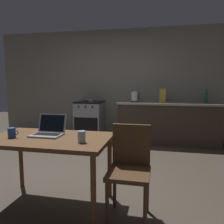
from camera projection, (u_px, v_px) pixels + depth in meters
ground_plane at (80, 175)px, 3.18m from camera, size 12.00×12.00×0.00m
back_wall at (126, 85)px, 5.26m from camera, size 6.40×0.10×2.56m
kitchen_counter at (168, 123)px, 4.82m from camera, size 2.16×0.64×0.90m
stove_oven at (90, 120)px, 5.18m from camera, size 0.60×0.62×0.90m
dining_table at (49, 144)px, 2.32m from camera, size 1.27×0.76×0.75m
chair at (130, 164)px, 2.16m from camera, size 0.40×0.40×0.90m
laptop at (48, 131)px, 2.39m from camera, size 0.32×0.29×0.22m
electric_kettle at (135, 97)px, 4.90m from camera, size 0.18×0.16×0.23m
bottle at (206, 97)px, 4.54m from camera, size 0.07×0.07×0.28m
frying_pan at (89, 100)px, 5.10m from camera, size 0.22×0.39×0.05m
coffee_mug at (12, 133)px, 2.28m from camera, size 0.12×0.08×0.10m
drinking_glass at (82, 137)px, 2.09m from camera, size 0.08×0.08×0.11m
cereal_box at (163, 96)px, 4.79m from camera, size 0.13×0.05×0.29m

